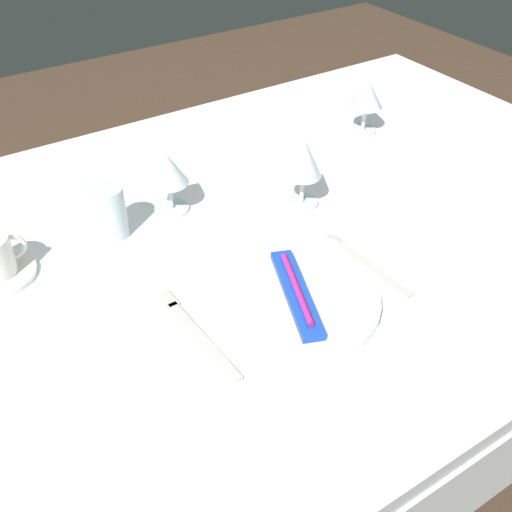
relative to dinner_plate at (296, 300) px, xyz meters
name	(u,v)px	position (x,y,z in m)	size (l,w,h in m)	color
ground_plane	(247,460)	(0.03, 0.21, -0.75)	(6.00, 6.00, 0.00)	#4C3828
dining_table	(244,268)	(0.03, 0.21, -0.09)	(1.80, 1.11, 0.74)	white
dinner_plate	(296,300)	(0.00, 0.00, 0.00)	(0.27, 0.27, 0.02)	white
toothbrush_package	(296,292)	(0.00, 0.00, 0.02)	(0.11, 0.21, 0.02)	blue
fork_outer	(194,329)	(-0.17, 0.04, -0.01)	(0.03, 0.23, 0.00)	beige
spoon_soup	(356,257)	(0.16, 0.04, -0.01)	(0.03, 0.21, 0.01)	beige
wine_glass_centre	(367,96)	(0.49, 0.41, 0.08)	(0.08, 0.08, 0.13)	silver
wine_glass_left	(168,172)	(-0.05, 0.36, 0.08)	(0.08, 0.08, 0.12)	silver
wine_glass_right	(304,161)	(0.18, 0.23, 0.09)	(0.07, 0.07, 0.14)	silver
drink_tumbler	(110,215)	(-0.18, 0.34, 0.04)	(0.06, 0.06, 0.10)	silver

